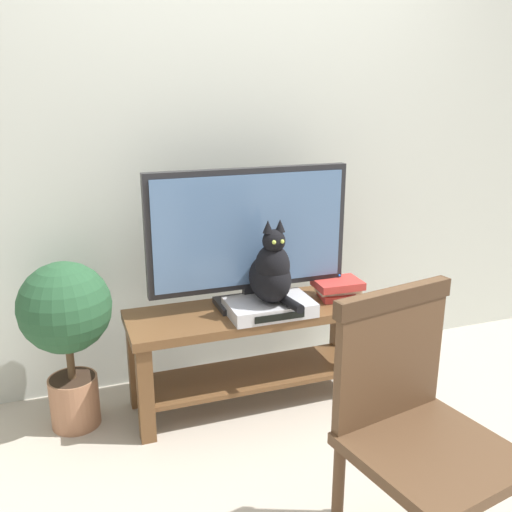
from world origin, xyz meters
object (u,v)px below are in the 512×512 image
object	(u,v)px
tv	(249,234)
wooden_chair	(414,418)
cat	(271,272)
book_stack	(337,288)
tv_stand	(253,337)
potted_plant	(66,323)
media_box	(270,307)

from	to	relation	value
tv	wooden_chair	xyz separation A→B (m)	(0.14, -1.21, -0.32)
cat	book_stack	distance (m)	0.44
tv_stand	potted_plant	bearing A→B (deg)	174.21
tv	cat	world-z (taller)	tv
book_stack	wooden_chair	bearing A→B (deg)	-105.96
tv_stand	book_stack	size ratio (longest dim) A/B	5.11
tv_stand	tv	world-z (taller)	tv
book_stack	tv	bearing A→B (deg)	172.59
media_box	wooden_chair	size ratio (longest dim) A/B	0.43
cat	wooden_chair	xyz separation A→B (m)	(0.07, -1.06, -0.16)
media_box	tv	bearing A→B (deg)	113.90
wooden_chair	potted_plant	distance (m)	1.61
tv_stand	wooden_chair	size ratio (longest dim) A/B	1.28
tv_stand	cat	size ratio (longest dim) A/B	3.01
tv	media_box	xyz separation A→B (m)	(0.06, -0.13, -0.34)
tv	book_stack	bearing A→B (deg)	-7.41
wooden_chair	cat	bearing A→B (deg)	94.03
tv	cat	distance (m)	0.22
media_box	wooden_chair	bearing A→B (deg)	-85.96
tv_stand	tv	size ratio (longest dim) A/B	1.23
wooden_chair	media_box	bearing A→B (deg)	94.04
tv_stand	book_stack	xyz separation A→B (m)	(0.47, -0.01, 0.21)
wooden_chair	tv	bearing A→B (deg)	96.37
tv_stand	wooden_chair	xyz separation A→B (m)	(0.14, -1.16, 0.21)
cat	book_stack	size ratio (longest dim) A/B	1.70
tv_stand	wooden_chair	distance (m)	1.19
tv	media_box	bearing A→B (deg)	-66.10
wooden_chair	book_stack	world-z (taller)	wooden_chair
tv_stand	book_stack	distance (m)	0.51
tv	potted_plant	xyz separation A→B (m)	(-0.88, 0.04, -0.35)
cat	potted_plant	distance (m)	0.98
wooden_chair	potted_plant	world-z (taller)	wooden_chair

